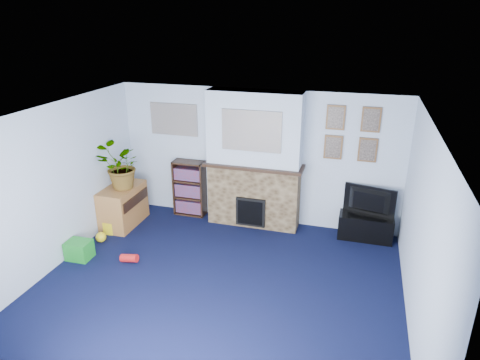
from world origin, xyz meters
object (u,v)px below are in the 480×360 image
(television, at_px, (368,202))
(bookshelf, at_px, (190,189))
(sideboard, at_px, (123,206))
(tv_stand, at_px, (365,226))

(television, xyz_separation_m, bookshelf, (-3.20, 0.06, -0.16))
(television, bearing_deg, sideboard, 22.00)
(television, bearing_deg, tv_stand, 102.92)
(bookshelf, bearing_deg, television, -1.01)
(tv_stand, height_order, sideboard, sideboard)
(television, height_order, sideboard, television)
(bookshelf, bearing_deg, tv_stand, -1.37)
(bookshelf, xyz_separation_m, sideboard, (-0.99, -0.73, -0.15))
(tv_stand, xyz_separation_m, television, (0.00, 0.02, 0.44))
(tv_stand, relative_size, television, 1.04)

